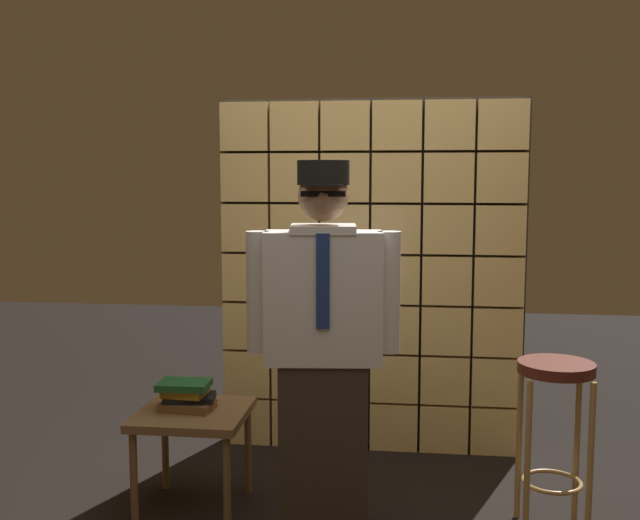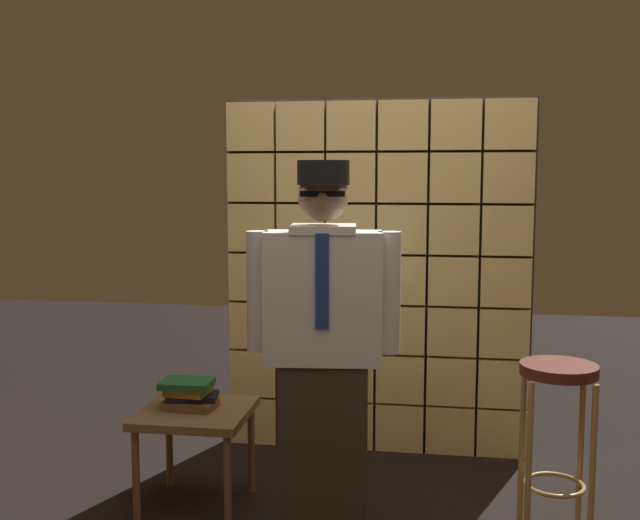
% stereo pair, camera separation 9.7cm
% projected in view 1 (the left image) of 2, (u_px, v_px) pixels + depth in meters
% --- Properties ---
extents(glass_block_wall, '(1.79, 0.10, 2.08)m').
position_uv_depth(glass_block_wall, '(370.00, 279.00, 4.37)').
color(glass_block_wall, '#F2C672').
rests_on(glass_block_wall, ground).
extents(standing_person, '(0.68, 0.31, 1.69)m').
position_uv_depth(standing_person, '(323.00, 346.00, 3.27)').
color(standing_person, '#382D23').
rests_on(standing_person, ground).
extents(bar_stool, '(0.34, 0.34, 0.80)m').
position_uv_depth(bar_stool, '(555.00, 407.00, 3.36)').
color(bar_stool, '#592319').
rests_on(bar_stool, ground).
extents(side_table, '(0.52, 0.52, 0.50)m').
position_uv_depth(side_table, '(193.00, 423.00, 3.61)').
color(side_table, brown).
rests_on(side_table, ground).
extents(book_stack, '(0.27, 0.21, 0.14)m').
position_uv_depth(book_stack, '(187.00, 395.00, 3.60)').
color(book_stack, brown).
rests_on(book_stack, side_table).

